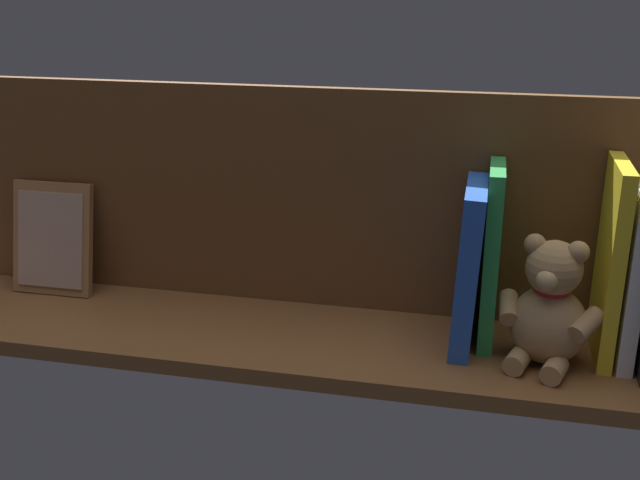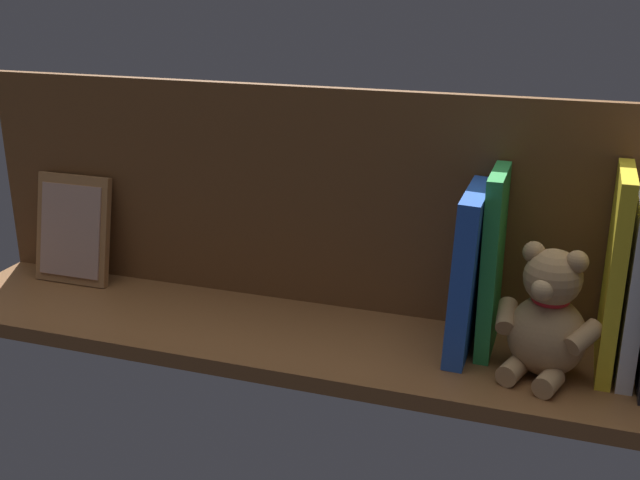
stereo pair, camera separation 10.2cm
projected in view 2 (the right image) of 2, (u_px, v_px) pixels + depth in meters
ground_plane at (320, 339)px, 107.31cm from camera, size 114.57×24.13×2.20cm
shelf_back_panel at (342, 202)px, 110.26cm from camera, size 114.57×1.50×32.20cm
book_2 at (634, 287)px, 93.30cm from camera, size 1.94×12.83×22.69cm
book_3 at (614, 273)px, 93.55cm from camera, size 1.83×12.80×25.56cm
teddy_bear at (548, 319)px, 93.80cm from camera, size 12.95×12.69×16.79cm
book_4 at (493, 262)px, 99.01cm from camera, size 1.93×10.96×24.09cm
book_5 at (468, 272)px, 98.92cm from camera, size 3.54×13.91×21.92cm
picture_frame_leaning at (73, 230)px, 122.25cm from camera, size 12.78×5.12×17.14cm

